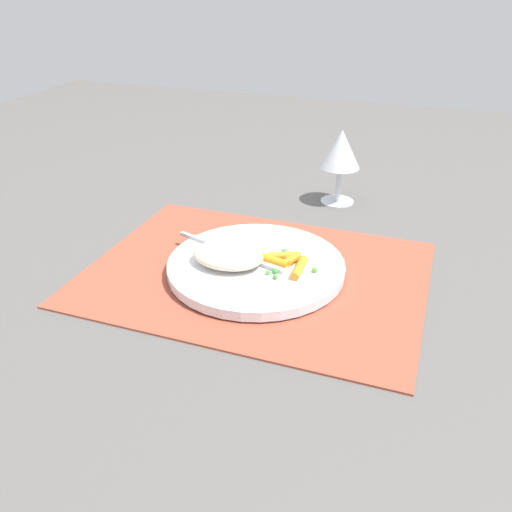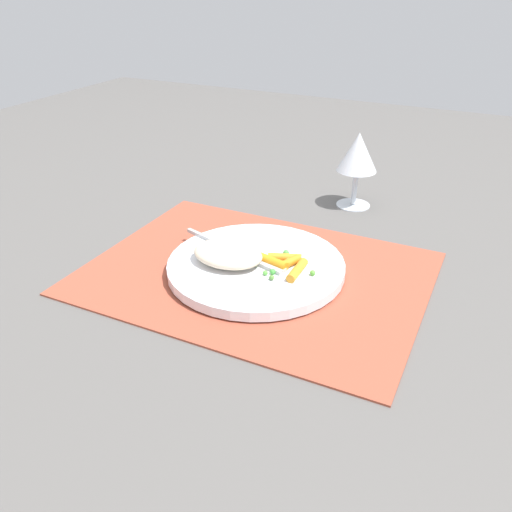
{
  "view_description": "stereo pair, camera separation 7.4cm",
  "coord_description": "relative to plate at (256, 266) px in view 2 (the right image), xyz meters",
  "views": [
    {
      "loc": [
        0.24,
        -0.65,
        0.41
      ],
      "look_at": [
        0.0,
        0.0,
        0.03
      ],
      "focal_mm": 37.34,
      "sensor_mm": 36.0,
      "label": 1
    },
    {
      "loc": [
        0.3,
        -0.62,
        0.41
      ],
      "look_at": [
        0.0,
        0.0,
        0.03
      ],
      "focal_mm": 37.34,
      "sensor_mm": 36.0,
      "label": 2
    }
  ],
  "objects": [
    {
      "name": "rice_mound",
      "position": [
        -0.04,
        -0.02,
        0.02
      ],
      "size": [
        0.11,
        0.08,
        0.03
      ],
      "primitive_type": "ellipsoid",
      "color": "beige",
      "rests_on": "plate"
    },
    {
      "name": "plate",
      "position": [
        0.0,
        0.0,
        0.0
      ],
      "size": [
        0.27,
        0.27,
        0.02
      ],
      "primitive_type": "cylinder",
      "color": "white",
      "rests_on": "placemat"
    },
    {
      "name": "fork",
      "position": [
        -0.03,
        0.01,
        0.01
      ],
      "size": [
        0.2,
        0.07,
        0.01
      ],
      "color": "#B8B8B8",
      "rests_on": "plate"
    },
    {
      "name": "wine_glass",
      "position": [
        0.06,
        0.32,
        0.09
      ],
      "size": [
        0.08,
        0.08,
        0.14
      ],
      "color": "silver",
      "rests_on": "ground_plane"
    },
    {
      "name": "carrot_portion",
      "position": [
        0.05,
        0.0,
        0.01
      ],
      "size": [
        0.08,
        0.07,
        0.01
      ],
      "color": "orange",
      "rests_on": "plate"
    },
    {
      "name": "ground_plane",
      "position": [
        0.0,
        0.0,
        -0.01
      ],
      "size": [
        2.4,
        2.4,
        0.0
      ],
      "primitive_type": "plane",
      "color": "#565451"
    },
    {
      "name": "placemat",
      "position": [
        0.0,
        0.0,
        -0.01
      ],
      "size": [
        0.5,
        0.38,
        0.01
      ],
      "primitive_type": "cube",
      "color": "#9E4733",
      "rests_on": "ground_plane"
    },
    {
      "name": "pea_scatter",
      "position": [
        0.03,
        0.01,
        0.01
      ],
      "size": [
        0.09,
        0.08,
        0.01
      ],
      "color": "#43952E",
      "rests_on": "plate"
    }
  ]
}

